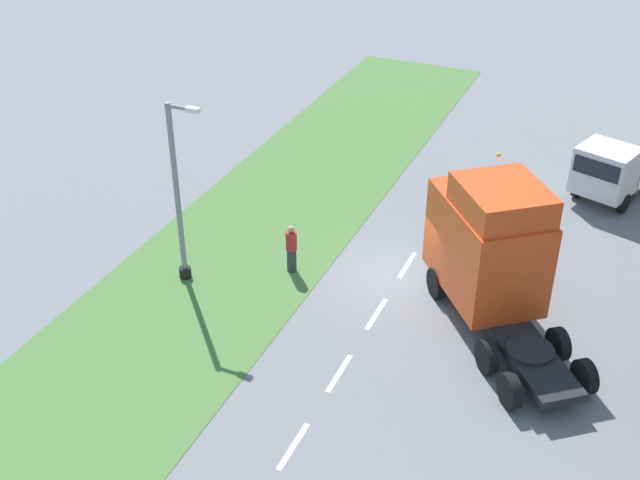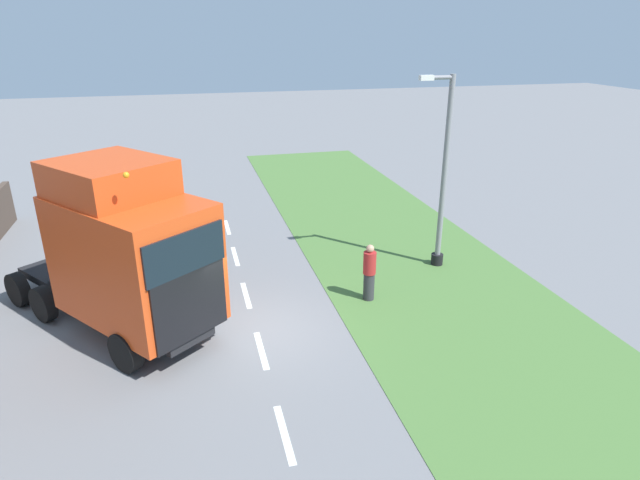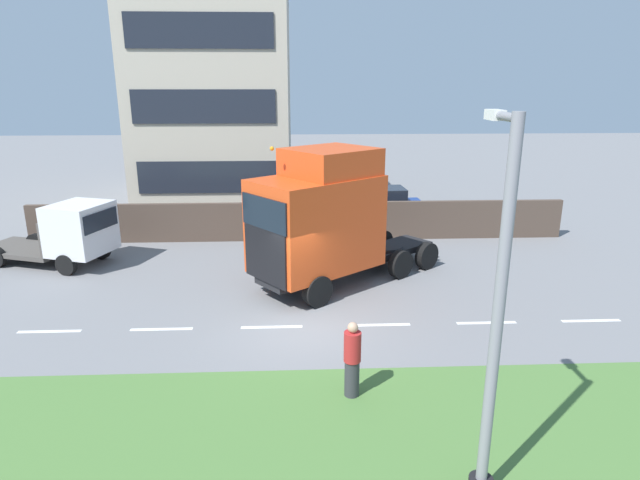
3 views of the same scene
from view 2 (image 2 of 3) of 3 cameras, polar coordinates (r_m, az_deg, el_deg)
name	(u,v)px [view 2 (image 2 of 3)]	position (r m, az deg, el deg)	size (l,w,h in m)	color
ground_plane	(256,333)	(15.10, -6.80, -9.78)	(120.00, 120.00, 0.00)	slate
grass_verge	(454,306)	(16.78, 14.07, -6.86)	(7.00, 44.00, 0.01)	#4C7538
lane_markings	(253,320)	(15.69, -7.17, -8.47)	(0.16, 17.80, 0.00)	white
lorry_cab	(127,253)	(14.71, -19.87, -1.29)	(6.47, 7.23, 4.95)	black
lamp_post	(442,186)	(18.51, 12.86, 5.65)	(1.33, 0.42, 6.52)	black
pedestrian	(369,273)	(16.36, 5.28, -3.52)	(0.39, 0.39, 1.83)	#333338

